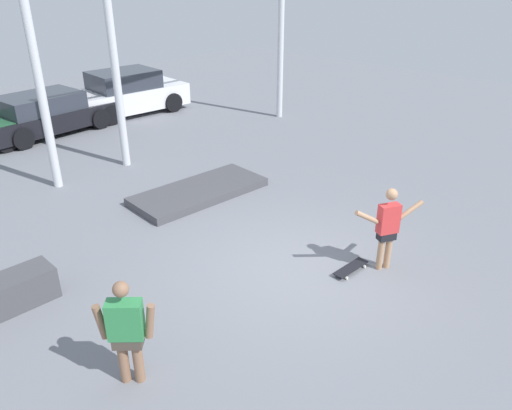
{
  "coord_description": "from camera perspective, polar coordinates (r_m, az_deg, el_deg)",
  "views": [
    {
      "loc": [
        -5.77,
        -4.53,
        4.83
      ],
      "look_at": [
        0.46,
        1.24,
        0.68
      ],
      "focal_mm": 35.0,
      "sensor_mm": 36.0,
      "label": 1
    }
  ],
  "objects": [
    {
      "name": "parked_car_white",
      "position": [
        18.38,
        -14.4,
        12.28
      ],
      "size": [
        4.05,
        2.21,
        1.49
      ],
      "rotation": [
        0.0,
        0.0,
        -0.09
      ],
      "color": "white",
      "rests_on": "ground_plane"
    },
    {
      "name": "ground_plane",
      "position": [
        8.78,
        3.92,
        -7.4
      ],
      "size": [
        36.0,
        36.0,
        0.0
      ],
      "primitive_type": "plane",
      "color": "slate"
    },
    {
      "name": "manual_pad",
      "position": [
        11.52,
        -6.51,
        1.55
      ],
      "size": [
        3.2,
        1.58,
        0.18
      ],
      "primitive_type": "cube",
      "rotation": [
        0.0,
        0.0,
        -0.08
      ],
      "color": "#47474C",
      "rests_on": "ground_plane"
    },
    {
      "name": "skateboarder",
      "position": [
        8.68,
        14.83,
        -2.25
      ],
      "size": [
        1.19,
        0.69,
        1.52
      ],
      "rotation": [
        0.0,
        0.0,
        -0.49
      ],
      "color": "tan",
      "rests_on": "ground_plane"
    },
    {
      "name": "parked_car_black",
      "position": [
        16.92,
        -22.9,
        9.54
      ],
      "size": [
        4.25,
        2.07,
        1.25
      ],
      "rotation": [
        0.0,
        0.0,
        0.06
      ],
      "color": "black",
      "rests_on": "ground_plane"
    },
    {
      "name": "canopy_support_right",
      "position": [
        14.78,
        -5.41,
        19.71
      ],
      "size": [
        6.43,
        0.2,
        5.08
      ],
      "color": "silver",
      "rests_on": "ground_plane"
    },
    {
      "name": "skateboard",
      "position": [
        8.85,
        10.79,
        -7.07
      ],
      "size": [
        0.77,
        0.28,
        0.08
      ],
      "rotation": [
        0.0,
        0.0,
        -0.06
      ],
      "color": "black",
      "rests_on": "ground_plane"
    },
    {
      "name": "bystander",
      "position": [
        6.43,
        -14.58,
        -13.65
      ],
      "size": [
        0.59,
        0.61,
        1.51
      ],
      "rotation": [
        0.0,
        0.0,
        2.33
      ],
      "color": "#8C664C",
      "rests_on": "ground_plane"
    }
  ]
}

